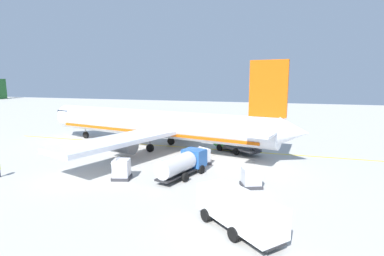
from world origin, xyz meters
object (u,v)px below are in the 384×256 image
at_px(airliner_foreground, 155,124).
at_px(crew_loader_left, 254,135).
at_px(cargo_container_near, 251,177).
at_px(crew_loader_right, 242,130).
at_px(service_truck_fuel, 182,163).
at_px(service_truck_catering, 238,209).
at_px(cargo_container_mid, 121,169).
at_px(service_truck_baggage, 230,143).
at_px(cargo_container_far, 201,157).

bearing_deg(airliner_foreground, crew_loader_left, -55.11).
bearing_deg(cargo_container_near, crew_loader_right, 10.10).
relative_size(airliner_foreground, crew_loader_left, 24.42).
relative_size(service_truck_fuel, service_truck_catering, 1.06).
distance_m(service_truck_catering, crew_loader_left, 29.59).
xyz_separation_m(cargo_container_near, cargo_container_mid, (-1.63, 12.44, 0.11)).
xyz_separation_m(service_truck_baggage, crew_loader_right, (11.19, -0.00, -0.13)).
height_order(service_truck_catering, cargo_container_near, service_truck_catering).
bearing_deg(airliner_foreground, cargo_container_far, -126.50).
relative_size(service_truck_fuel, cargo_container_mid, 3.27).
distance_m(service_truck_baggage, service_truck_catering, 22.18).
relative_size(cargo_container_near, crew_loader_right, 1.31).
height_order(crew_loader_left, crew_loader_right, crew_loader_right).
relative_size(airliner_foreground, cargo_container_near, 18.13).
distance_m(airliner_foreground, service_truck_baggage, 10.88).
relative_size(service_truck_fuel, service_truck_baggage, 1.01).
height_order(service_truck_fuel, service_truck_baggage, service_truck_baggage).
relative_size(cargo_container_mid, cargo_container_far, 0.89).
relative_size(service_truck_baggage, cargo_container_far, 2.90).
xyz_separation_m(crew_loader_left, crew_loader_right, (3.39, 2.33, 0.03)).
xyz_separation_m(service_truck_baggage, cargo_container_mid, (-14.92, 8.08, -0.16)).
bearing_deg(cargo_container_near, airliner_foreground, 51.02).
height_order(airliner_foreground, service_truck_fuel, airliner_foreground).
xyz_separation_m(cargo_container_far, crew_loader_right, (18.77, -1.97, 0.11)).
bearing_deg(service_truck_catering, crew_loader_left, 4.18).
bearing_deg(airliner_foreground, service_truck_baggage, -83.50).
xyz_separation_m(airliner_foreground, service_truck_fuel, (-11.30, -8.02, -1.99)).
height_order(cargo_container_near, cargo_container_mid, cargo_container_mid).
distance_m(service_truck_baggage, cargo_container_far, 7.83).
relative_size(airliner_foreground, cargo_container_far, 17.59).
xyz_separation_m(service_truck_baggage, crew_loader_left, (7.80, -2.33, -0.16)).
xyz_separation_m(cargo_container_far, crew_loader_left, (15.38, -4.30, 0.08)).
bearing_deg(crew_loader_left, cargo_container_far, 164.39).
height_order(service_truck_catering, cargo_container_mid, service_truck_catering).
xyz_separation_m(airliner_foreground, cargo_container_far, (-6.37, -8.62, -2.47)).
xyz_separation_m(service_truck_fuel, crew_loader_right, (23.69, -2.56, -0.36)).
bearing_deg(airliner_foreground, cargo_container_near, -128.98).
bearing_deg(crew_loader_left, service_truck_fuel, 166.45).
distance_m(service_truck_fuel, service_truck_baggage, 12.77).
bearing_deg(service_truck_fuel, crew_loader_left, -13.55).
height_order(service_truck_baggage, cargo_container_far, service_truck_baggage).
height_order(service_truck_baggage, crew_loader_right, service_truck_baggage).
bearing_deg(service_truck_fuel, service_truck_catering, -142.57).
height_order(cargo_container_near, crew_loader_left, cargo_container_near).
xyz_separation_m(airliner_foreground, cargo_container_mid, (-13.72, -2.50, -2.39)).
height_order(service_truck_baggage, cargo_container_near, service_truck_baggage).
bearing_deg(crew_loader_right, cargo_container_far, 174.02).
height_order(service_truck_fuel, cargo_container_far, service_truck_fuel).
relative_size(service_truck_catering, cargo_container_mid, 3.07).
bearing_deg(service_truck_catering, service_truck_baggage, 11.68).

